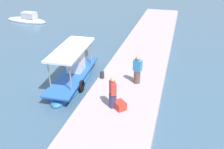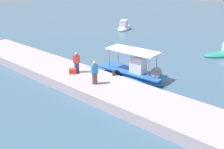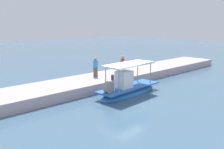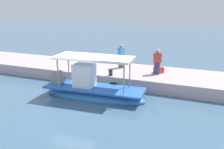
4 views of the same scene
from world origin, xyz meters
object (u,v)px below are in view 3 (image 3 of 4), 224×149
at_px(fisherman_by_crate, 95,68).
at_px(mooring_bollard, 112,77).
at_px(cargo_crate, 120,71).
at_px(main_fishing_boat, 128,89).
at_px(fisherman_near_bollard, 122,65).

xyz_separation_m(fisherman_by_crate, mooring_bollard, (-0.04, 2.06, -0.54)).
height_order(fisherman_by_crate, mooring_bollard, fisherman_by_crate).
relative_size(fisherman_by_crate, cargo_crate, 3.00).
xyz_separation_m(main_fishing_boat, cargo_crate, (-2.92, -3.74, 0.49)).
distance_m(main_fishing_boat, cargo_crate, 4.78).
bearing_deg(fisherman_by_crate, cargo_crate, 173.86).
distance_m(main_fishing_boat, mooring_bollard, 2.06).
bearing_deg(mooring_bollard, fisherman_by_crate, -88.75).
bearing_deg(cargo_crate, main_fishing_boat, 52.02).
xyz_separation_m(main_fishing_boat, mooring_bollard, (-0.29, -1.97, 0.52)).
bearing_deg(mooring_bollard, cargo_crate, -146.07).
relative_size(main_fishing_boat, cargo_crate, 10.63).
relative_size(fisherman_near_bollard, mooring_bollard, 3.81).
height_order(fisherman_near_bollard, cargo_crate, fisherman_near_bollard).
bearing_deg(mooring_bollard, fisherman_near_bollard, -151.59).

